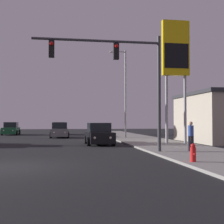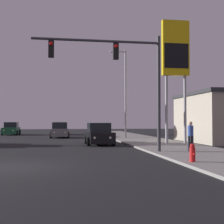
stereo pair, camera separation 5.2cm
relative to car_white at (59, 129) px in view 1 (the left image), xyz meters
name	(u,v)px [view 1 (the left image)]	position (x,y,z in m)	size (l,w,h in m)	color
ground_plane	(7,167)	(-1.73, -29.86, -0.76)	(120.00, 120.00, 0.00)	black
sidewalk_right	(161,144)	(7.77, -19.86, -0.70)	(5.00, 60.00, 0.12)	gray
car_white	(59,129)	(0.00, 0.00, 0.00)	(2.04, 4.32, 1.68)	silver
car_green	(11,129)	(-6.30, 0.13, 0.00)	(2.04, 4.31, 1.68)	#195933
car_black	(99,135)	(3.21, -18.68, 0.00)	(2.04, 4.34, 1.68)	black
car_grey	(60,131)	(0.11, -7.70, 0.00)	(2.04, 4.32, 1.68)	slate
traffic_light_mast	(124,69)	(3.77, -25.77, 3.96)	(7.13, 0.36, 6.50)	#38383D
street_lamp	(124,89)	(6.68, -11.24, 4.36)	(1.74, 0.24, 9.00)	#99999E
gas_station_sign	(176,55)	(8.51, -21.18, 5.86)	(2.00, 0.42, 9.00)	#99999E
fire_hydrant	(193,153)	(5.78, -30.34, -0.27)	(0.24, 0.34, 0.76)	red
pedestrian_on_sidewalk	(191,135)	(7.57, -25.96, 0.27)	(0.34, 0.32, 1.67)	#23232D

